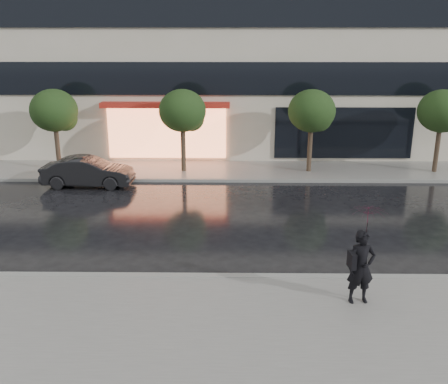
{
  "coord_description": "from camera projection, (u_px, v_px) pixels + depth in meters",
  "views": [
    {
      "loc": [
        -0.77,
        -13.18,
        6.32
      ],
      "look_at": [
        -0.97,
        2.49,
        1.4
      ],
      "focal_mm": 40.0,
      "sensor_mm": 36.0,
      "label": 1
    }
  ],
  "objects": [
    {
      "name": "curb_near",
      "position": [
        258.0,
        277.0,
        13.49
      ],
      "size": [
        60.0,
        0.25,
        0.14
      ],
      "primitive_type": "cube",
      "color": "gray",
      "rests_on": "ground"
    },
    {
      "name": "tree_far_west",
      "position": [
        56.0,
        112.0,
        23.26
      ],
      "size": [
        2.2,
        2.2,
        3.99
      ],
      "color": "#33261C",
      "rests_on": "ground"
    },
    {
      "name": "sidewalk_near",
      "position": [
        263.0,
        324.0,
        11.34
      ],
      "size": [
        60.0,
        4.5,
        0.12
      ],
      "primitive_type": "cube",
      "color": "slate",
      "rests_on": "ground"
    },
    {
      "name": "curb_far",
      "position": [
        247.0,
        180.0,
        22.55
      ],
      "size": [
        60.0,
        0.25,
        0.14
      ],
      "primitive_type": "cube",
      "color": "gray",
      "rests_on": "ground"
    },
    {
      "name": "pedestrian_with_umbrella",
      "position": [
        364.0,
        244.0,
        11.73
      ],
      "size": [
        0.98,
        1.0,
        2.46
      ],
      "rotation": [
        0.0,
        0.0,
        0.13
      ],
      "color": "black",
      "rests_on": "sidewalk_near"
    },
    {
      "name": "sidewalk_far",
      "position": [
        246.0,
        171.0,
        24.22
      ],
      "size": [
        60.0,
        3.5,
        0.12
      ],
      "primitive_type": "cube",
      "color": "slate",
      "rests_on": "ground"
    },
    {
      "name": "parked_car",
      "position": [
        88.0,
        172.0,
        21.74
      ],
      "size": [
        3.96,
        1.47,
        1.29
      ],
      "primitive_type": "imported",
      "rotation": [
        0.0,
        0.0,
        1.55
      ],
      "color": "black",
      "rests_on": "ground"
    },
    {
      "name": "tree_far_east",
      "position": [
        443.0,
        113.0,
        23.05
      ],
      "size": [
        2.2,
        2.2,
        3.99
      ],
      "color": "#33261C",
      "rests_on": "ground"
    },
    {
      "name": "tree_mid_east",
      "position": [
        313.0,
        112.0,
        23.12
      ],
      "size": [
        2.2,
        2.2,
        3.99
      ],
      "color": "#33261C",
      "rests_on": "ground"
    },
    {
      "name": "tree_mid_west",
      "position": [
        184.0,
        112.0,
        23.19
      ],
      "size": [
        2.2,
        2.2,
        3.99
      ],
      "color": "#33261C",
      "rests_on": "ground"
    },
    {
      "name": "ground",
      "position": [
        256.0,
        264.0,
        14.46
      ],
      "size": [
        120.0,
        120.0,
        0.0
      ],
      "primitive_type": "plane",
      "color": "black",
      "rests_on": "ground"
    }
  ]
}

